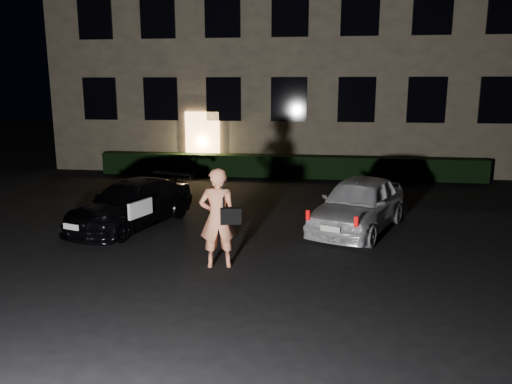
# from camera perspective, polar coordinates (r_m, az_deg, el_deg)

# --- Properties ---
(ground) EXTENTS (80.00, 80.00, 0.00)m
(ground) POSITION_cam_1_polar(r_m,az_deg,el_deg) (9.66, -1.41, -9.39)
(ground) COLOR black
(ground) RESTS_ON ground
(building) EXTENTS (20.00, 8.11, 12.00)m
(building) POSITION_cam_1_polar(r_m,az_deg,el_deg) (24.03, 4.63, 17.91)
(building) COLOR brown
(building) RESTS_ON ground
(hedge) EXTENTS (15.00, 0.70, 0.85)m
(hedge) POSITION_cam_1_polar(r_m,az_deg,el_deg) (19.68, 3.57, 2.95)
(hedge) COLOR black
(hedge) RESTS_ON ground
(sedan) EXTENTS (2.72, 4.25, 1.15)m
(sedan) POSITION_cam_1_polar(r_m,az_deg,el_deg) (13.12, -14.04, -1.34)
(sedan) COLOR black
(sedan) RESTS_ON ground
(hatch) EXTENTS (2.89, 4.20, 1.33)m
(hatch) POSITION_cam_1_polar(r_m,az_deg,el_deg) (12.63, 11.65, -1.33)
(hatch) COLOR silver
(hatch) RESTS_ON ground
(man) EXTENTS (0.90, 0.63, 2.00)m
(man) POSITION_cam_1_polar(r_m,az_deg,el_deg) (9.79, -4.33, -2.96)
(man) COLOR #FA9166
(man) RESTS_ON ground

